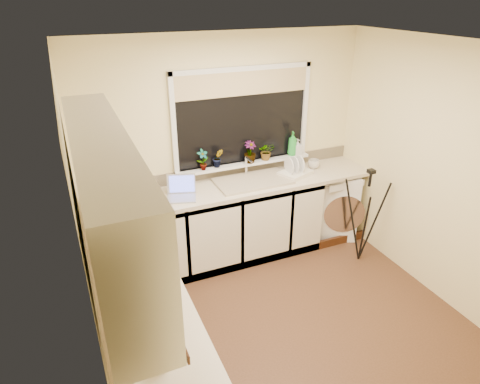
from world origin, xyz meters
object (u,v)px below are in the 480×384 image
cup_back (314,164)px  cup_left (152,328)px  kettle (140,264)px  glass_jug (163,355)px  plant_b (218,158)px  soap_bottle_green (292,143)px  soap_bottle_clear (297,147)px  plant_c (250,152)px  laptop (181,191)px  tripod (365,216)px  microwave (114,213)px  steel_jar (136,289)px  plant_a (203,160)px  plant_d (266,151)px  washing_machine (330,202)px  dish_rack (295,173)px

cup_back → cup_left: bearing=-141.2°
kettle → glass_jug: (-0.04, -0.88, -0.02)m
plant_b → glass_jug: bearing=-117.5°
soap_bottle_green → soap_bottle_clear: 0.08m
cup_back → plant_c: bearing=170.6°
laptop → kettle: (-0.64, -1.14, 0.03)m
tripod → kettle: bearing=-162.1°
tripod → soap_bottle_green: size_ratio=3.98×
tripod → cup_left: bearing=-149.8°
glass_jug → plant_c: bearing=55.4°
tripod → glass_jug: size_ratio=8.02×
laptop → plant_c: (0.87, 0.24, 0.22)m
microwave → plant_c: plant_c is taller
steel_jar → soap_bottle_clear: (2.21, 1.61, 0.20)m
laptop → plant_b: plant_b is taller
kettle → soap_bottle_green: soap_bottle_green is taller
plant_a → cup_back: plant_a is taller
laptop → kettle: size_ratio=1.94×
steel_jar → plant_c: plant_c is taller
glass_jug → tripod: bearing=28.8°
kettle → glass_jug: bearing=-92.8°
kettle → plant_d: plant_d is taller
washing_machine → steel_jar: steel_jar is taller
soap_bottle_green → cup_back: bearing=-34.9°
kettle → tripod: 2.62m
washing_machine → tripod: bearing=-68.3°
kettle → tripod: bearing=11.9°
steel_jar → soap_bottle_clear: bearing=36.1°
dish_rack → plant_a: (-1.02, 0.23, 0.24)m
plant_a → washing_machine: bearing=-5.9°
dish_rack → soap_bottle_clear: size_ratio=1.86×
kettle → plant_a: (0.96, 1.38, 0.18)m
cup_left → plant_b: bearing=59.6°
tripod → plant_d: plant_d is taller
washing_machine → kettle: (-2.55, -1.21, 0.58)m
tripod → plant_d: 1.31m
washing_machine → kettle: size_ratio=4.55×
plant_a → soap_bottle_green: size_ratio=0.83×
washing_machine → glass_jug: (-2.59, -2.09, 0.55)m
microwave → plant_a: size_ratio=2.21×
steel_jar → soap_bottle_clear: 2.73m
plant_b → plant_c: (0.38, -0.01, 0.02)m
steel_jar → plant_b: size_ratio=0.46×
washing_machine → plant_b: (-1.41, 0.18, 0.74)m
plant_c → soap_bottle_green: soap_bottle_green is taller
dish_rack → plant_d: size_ratio=1.71×
kettle → glass_jug: 0.88m
plant_c → soap_bottle_clear: (0.62, 0.01, -0.03)m
plant_d → plant_c: bearing=-179.1°
tripod → soap_bottle_clear: size_ratio=5.96×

